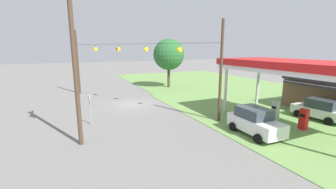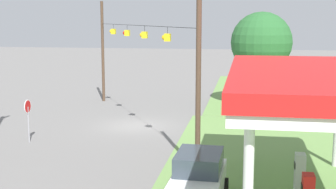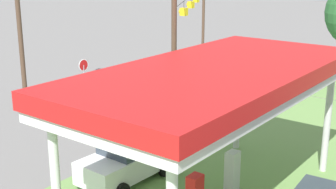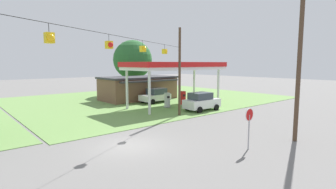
% 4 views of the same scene
% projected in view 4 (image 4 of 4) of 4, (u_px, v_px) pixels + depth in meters
% --- Properties ---
extents(ground_plane, '(160.00, 160.00, 0.00)m').
position_uv_depth(ground_plane, '(130.00, 146.00, 16.30)').
color(ground_plane, slate).
extents(grass_verge_station_corner, '(36.00, 28.00, 0.04)m').
position_uv_depth(grass_verge_station_corner, '(149.00, 98.00, 38.56)').
color(grass_verge_station_corner, '#6B934C').
rests_on(grass_verge_station_corner, ground).
extents(gas_station_canopy, '(12.11, 5.60, 5.26)m').
position_uv_depth(gas_station_canopy, '(175.00, 66.00, 30.65)').
color(gas_station_canopy, silver).
rests_on(gas_station_canopy, ground).
extents(gas_station_store, '(10.47, 6.07, 3.26)m').
position_uv_depth(gas_station_store, '(138.00, 88.00, 37.15)').
color(gas_station_store, brown).
rests_on(gas_station_store, ground).
extents(fuel_pump_near, '(0.71, 0.56, 1.74)m').
position_uv_depth(fuel_pump_near, '(167.00, 101.00, 30.30)').
color(fuel_pump_near, gray).
rests_on(fuel_pump_near, ground).
extents(fuel_pump_far, '(0.71, 0.56, 1.74)m').
position_uv_depth(fuel_pump_far, '(183.00, 99.00, 31.93)').
color(fuel_pump_far, gray).
rests_on(fuel_pump_far, ground).
extents(car_at_pumps_front, '(4.19, 2.22, 1.99)m').
position_uv_depth(car_at_pumps_front, '(201.00, 101.00, 28.30)').
color(car_at_pumps_front, white).
rests_on(car_at_pumps_front, ground).
extents(car_at_pumps_rear, '(4.26, 2.36, 1.87)m').
position_uv_depth(car_at_pumps_rear, '(156.00, 95.00, 34.13)').
color(car_at_pumps_rear, white).
rests_on(car_at_pumps_rear, ground).
extents(stop_sign_roadside, '(0.80, 0.08, 2.50)m').
position_uv_depth(stop_sign_roadside, '(249.00, 119.00, 15.47)').
color(stop_sign_roadside, '#99999E').
rests_on(stop_sign_roadside, ground).
extents(utility_pole_main, '(2.20, 0.44, 11.51)m').
position_uv_depth(utility_pole_main, '(301.00, 43.00, 16.65)').
color(utility_pole_main, '#4C3828').
rests_on(utility_pole_main, ground).
extents(signal_span_gantry, '(17.96, 10.24, 8.49)m').
position_uv_depth(signal_span_gantry, '(128.00, 71.00, 15.73)').
color(signal_span_gantry, '#4C3828').
rests_on(signal_span_gantry, ground).
extents(tree_behind_station, '(6.40, 6.40, 8.91)m').
position_uv_depth(tree_behind_station, '(133.00, 60.00, 43.19)').
color(tree_behind_station, '#4C3828').
rests_on(tree_behind_station, ground).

